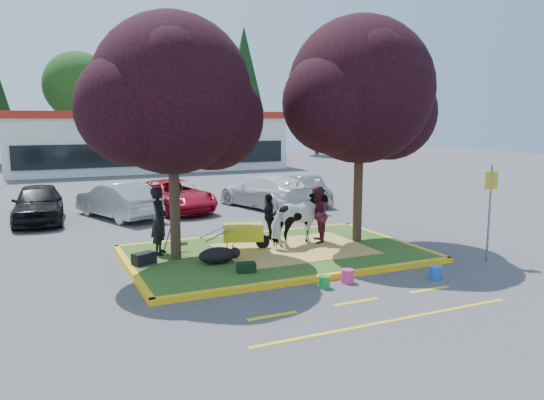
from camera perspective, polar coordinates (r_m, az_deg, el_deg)
name	(u,v)px	position (r m, az deg, el deg)	size (l,w,h in m)	color
ground	(275,256)	(15.34, 0.37, -6.07)	(90.00, 90.00, 0.00)	#424244
median_island	(275,254)	(15.32, 0.37, -5.80)	(8.00, 5.00, 0.15)	#274D18
curb_near	(320,278)	(13.11, 5.14, -8.38)	(8.30, 0.16, 0.15)	yellow
curb_far	(243,236)	(17.63, -3.15, -3.86)	(8.30, 0.16, 0.15)	yellow
curb_left	(131,270)	(14.16, -14.92, -7.33)	(0.16, 5.30, 0.15)	yellow
curb_right	(391,240)	(17.38, 12.72, -4.25)	(0.16, 5.30, 0.15)	yellow
straw_bedding	(294,249)	(15.55, 2.39, -5.28)	(4.20, 3.00, 0.01)	#CFB155
tree_purple_left	(173,102)	(14.26, -10.64, 10.35)	(5.06, 4.20, 6.51)	black
tree_purple_right	(361,97)	(16.42, 9.58, 10.86)	(5.30, 4.40, 6.82)	black
fire_lane_stripe_a	(272,316)	(10.91, 0.05, -12.36)	(1.10, 0.12, 0.01)	yellow
fire_lane_stripe_b	(356,302)	(11.82, 9.07, -10.76)	(1.10, 0.12, 0.01)	yellow
fire_lane_stripe_c	(429,290)	(12.98, 16.56, -9.22)	(1.10, 0.12, 0.01)	yellow
fire_lane_long	(390,321)	(10.91, 12.62, -12.58)	(6.00, 0.10, 0.01)	yellow
retail_building	(148,140)	(42.28, -13.24, 6.31)	(20.40, 8.40, 4.40)	silver
treeline	(116,76)	(51.74, -16.46, 12.69)	(46.58, 7.80, 14.63)	black
cow	(301,218)	(15.76, 3.11, -1.99)	(0.90, 1.98, 1.68)	silver
calf	(217,255)	(14.08, -5.94, -5.94)	(1.00, 0.56, 0.43)	black
handler	(159,221)	(15.13, -12.02, -2.19)	(0.69, 0.46, 1.90)	black
visitor_a	(317,215)	(16.20, 4.89, -1.61)	(0.84, 0.66, 1.73)	#4C1525
visitor_b	(269,216)	(16.63, -0.33, -1.79)	(0.86, 0.36, 1.46)	black
wheelbarrow	(243,233)	(15.28, -3.10, -3.52)	(2.03, 0.99, 0.77)	black
gear_bag_dark	(144,258)	(14.37, -13.60, -6.11)	(0.59, 0.32, 0.30)	black
gear_bag_green	(246,267)	(13.26, -2.79, -7.26)	(0.46, 0.29, 0.25)	black
sign_post	(490,202)	(15.66, 22.41, -0.16)	(0.38, 0.10, 2.69)	slate
bucket_green	(324,282)	(12.60, 5.67, -8.77)	(0.27, 0.27, 0.29)	#169230
bucket_pink	(348,276)	(13.05, 8.13, -8.10)	(0.31, 0.31, 0.33)	#DA3074
bucket_blue	(435,273)	(13.82, 17.18, -7.47)	(0.30, 0.30, 0.32)	blue
car_black	(38,203)	(22.01, -23.85, -0.32)	(1.72, 4.29, 1.46)	black
car_silver	(118,200)	(21.87, -16.25, -0.01)	(1.51, 4.34, 1.43)	#ACB0B5
car_red	(173,195)	(22.97, -10.57, 0.48)	(2.21, 4.80, 1.33)	#A40D21
car_white	(266,191)	(23.42, -0.68, 0.97)	(2.07, 5.10, 1.48)	white
car_grey	(307,190)	(24.55, 3.77, 1.05)	(1.33, 3.81, 1.26)	#5B5F63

